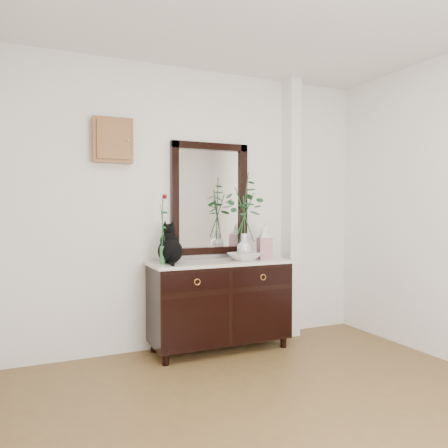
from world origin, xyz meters
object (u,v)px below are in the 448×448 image
sideboard (220,300)px  lotus_bowl (244,257)px  ginger_jar (264,242)px  cat (170,243)px

sideboard → lotus_bowl: lotus_bowl is taller
sideboard → ginger_jar: bearing=-8.0°
cat → lotus_bowl: cat is taller
lotus_bowl → ginger_jar: (0.23, 0.02, 0.13)m
cat → ginger_jar: (0.93, -0.07, -0.02)m
sideboard → cat: (-0.48, 0.01, 0.56)m
cat → lotus_bowl: size_ratio=1.25×
cat → ginger_jar: bearing=2.3°
ginger_jar → lotus_bowl: bearing=-176.2°
cat → ginger_jar: size_ratio=1.09×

